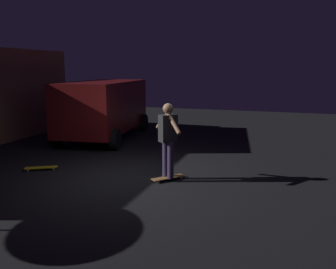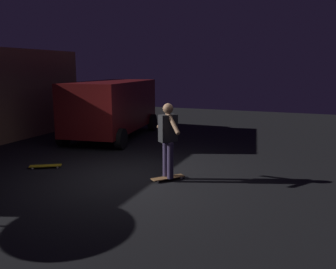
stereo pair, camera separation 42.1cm
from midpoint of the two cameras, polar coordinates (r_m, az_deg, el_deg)
name	(u,v)px [view 1 (the left image)]	position (r m, az deg, el deg)	size (l,w,h in m)	color
ground_plane	(132,178)	(8.31, -7.29, -6.91)	(28.00, 28.00, 0.00)	black
parked_van	(104,106)	(12.91, -11.15, 4.52)	(4.82, 2.76, 2.03)	maroon
skateboard_ridden	(168,178)	(8.06, -1.51, -6.97)	(0.72, 0.66, 0.07)	olive
skateboard_spare	(41,168)	(9.45, -20.93, -5.03)	(0.57, 0.77, 0.07)	gold
skater	(168,135)	(7.82, -1.54, -0.10)	(0.71, 0.80, 1.67)	#382D4C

